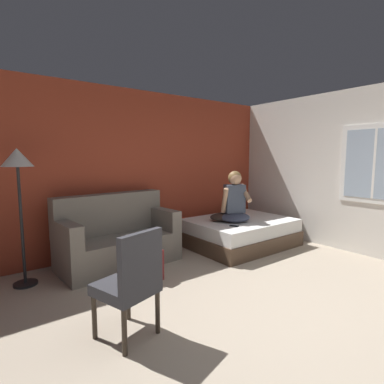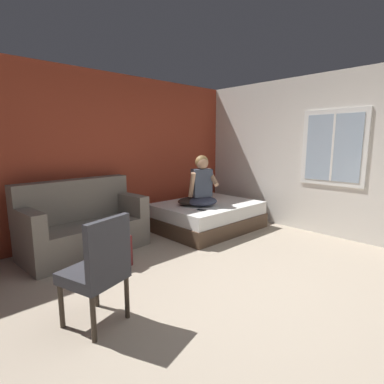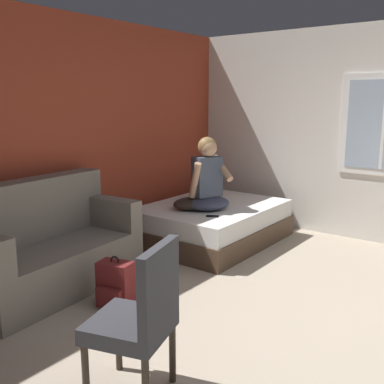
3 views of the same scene
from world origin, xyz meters
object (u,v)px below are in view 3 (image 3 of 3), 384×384
Objects in this scene: side_chair at (140,316)px; cell_phone at (212,216)px; throw_pillow at (192,203)px; person_seated at (208,180)px; backpack at (115,285)px; couch at (47,248)px; bed at (212,223)px.

cell_phone is (2.31, 1.06, -0.05)m from side_chair.
side_chair is at bearing -1.72° from cell_phone.
cell_phone is at bearing -109.78° from throw_pillow.
side_chair is 1.12× the size of person_seated.
backpack is 0.95× the size of throw_pillow.
person_seated is (2.57, 1.31, 0.30)m from side_chair.
couch is 12.20× the size of cell_phone.
side_chair is at bearing -109.57° from couch.
throw_pillow is at bearing 30.90° from side_chair.
couch is 2.01× the size of person_seated.
couch reaches higher than throw_pillow.
throw_pillow reaches higher than cell_phone.
backpack is at bearing -25.31° from cell_phone.
throw_pillow is at bearing 124.31° from person_seated.
cell_phone is (1.55, 0.03, 0.29)m from backpack.
side_chair is 2.14× the size of backpack.
bed is at bearing -171.78° from cell_phone.
bed is 1.04× the size of couch.
person_seated reaches higher than backpack.
side_chair reaches higher than throw_pillow.
cell_phone is at bearing -136.08° from person_seated.
person_seated is at bearing -15.30° from couch.
throw_pillow is (1.70, 0.44, 0.36)m from backpack.
bed is 0.64m from cell_phone.
couch is at bearing 168.58° from bed.
side_chair is 2.87m from throw_pillow.
bed is at bearing -11.42° from couch.
person_seated is (1.92, -0.52, 0.44)m from couch.
side_chair is at bearing -153.42° from bed.
person_seated is 0.35m from throw_pillow.
person_seated is 1.94m from backpack.
bed is 3.98× the size of backpack.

